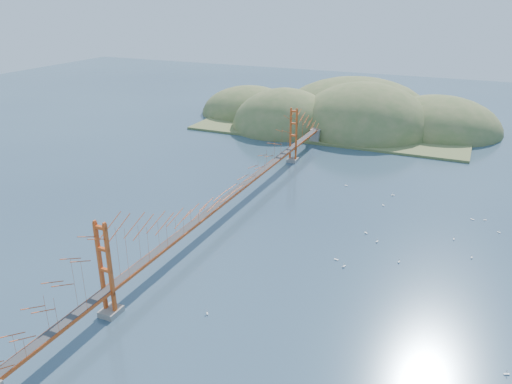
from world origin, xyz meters
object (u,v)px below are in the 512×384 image
at_px(bridge, 230,174).
at_px(sailboat_2, 336,259).
at_px(sailboat_0, 344,266).
at_px(sailboat_1, 366,232).

relative_size(bridge, sailboat_2, 128.41).
bearing_deg(sailboat_0, sailboat_2, 137.37).
bearing_deg(bridge, sailboat_0, -22.66).
relative_size(bridge, sailboat_1, 132.84).
xyz_separation_m(sailboat_0, sailboat_2, (-1.43, 1.32, 0.00)).
relative_size(sailboat_1, sailboat_0, 0.98).
bearing_deg(sailboat_2, sailboat_0, -42.63).
height_order(sailboat_0, sailboat_2, sailboat_2).
xyz_separation_m(sailboat_1, sailboat_0, (-0.51, -11.05, 0.00)).
xyz_separation_m(sailboat_1, sailboat_2, (-1.94, -9.74, 0.00)).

